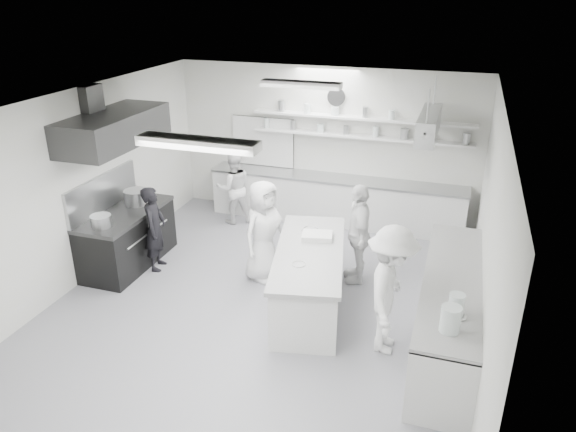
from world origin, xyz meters
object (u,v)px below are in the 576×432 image
(right_counter, at_px, (449,312))
(cook_stove, at_px, (155,228))
(prep_island, at_px, (309,280))
(cook_back, at_px, (234,188))
(back_counter, at_px, (335,200))
(stove, at_px, (128,240))

(right_counter, relative_size, cook_stove, 2.29)
(prep_island, distance_m, cook_back, 3.38)
(back_counter, xyz_separation_m, prep_island, (0.36, -3.10, -0.03))
(stove, height_order, prep_island, stove)
(right_counter, distance_m, cook_stove, 4.77)
(cook_back, bearing_deg, cook_stove, 44.42)
(prep_island, relative_size, cook_stove, 1.63)
(stove, xyz_separation_m, cook_stove, (0.53, 0.03, 0.27))
(stove, relative_size, cook_back, 1.25)
(back_counter, height_order, cook_stove, cook_stove)
(stove, xyz_separation_m, prep_island, (3.26, -0.30, -0.02))
(prep_island, bearing_deg, back_counter, 84.89)
(right_counter, relative_size, prep_island, 1.41)
(right_counter, xyz_separation_m, cook_back, (-4.25, 2.80, 0.25))
(back_counter, height_order, prep_island, back_counter)
(stove, distance_m, cook_back, 2.43)
(stove, height_order, cook_stove, cook_stove)
(back_counter, height_order, right_counter, right_counter)
(cook_stove, relative_size, cook_back, 1.00)
(back_counter, xyz_separation_m, cook_back, (-1.90, -0.60, 0.26))
(back_counter, distance_m, cook_stove, 3.65)
(prep_island, xyz_separation_m, cook_stove, (-2.73, 0.34, 0.29))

